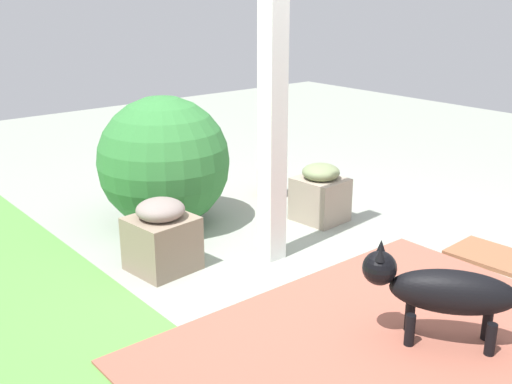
% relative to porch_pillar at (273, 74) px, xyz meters
% --- Properties ---
extents(ground_plane, '(12.00, 12.00, 0.00)m').
position_rel_porch_pillar_xyz_m(ground_plane, '(-0.19, -0.01, -1.23)').
color(ground_plane, '#939A8D').
extents(brick_path, '(1.80, 2.40, 0.02)m').
position_rel_porch_pillar_xyz_m(brick_path, '(-1.29, 0.29, -1.22)').
color(brick_path, '#9E5846').
rests_on(brick_path, ground).
extents(porch_pillar, '(0.14, 0.14, 2.46)m').
position_rel_porch_pillar_xyz_m(porch_pillar, '(0.00, 0.00, 0.00)').
color(porch_pillar, white).
rests_on(porch_pillar, ground).
extents(stone_planter_nearest, '(0.40, 0.36, 0.46)m').
position_rel_porch_pillar_xyz_m(stone_planter_nearest, '(0.29, -0.75, -1.02)').
color(stone_planter_nearest, gray).
rests_on(stone_planter_nearest, ground).
extents(stone_planter_mid, '(0.41, 0.42, 0.48)m').
position_rel_porch_pillar_xyz_m(stone_planter_mid, '(0.31, 0.66, -1.01)').
color(stone_planter_mid, gray).
rests_on(stone_planter_mid, ground).
extents(round_shrub, '(0.99, 0.99, 0.99)m').
position_rel_porch_pillar_xyz_m(round_shrub, '(0.99, 0.22, -0.74)').
color(round_shrub, '#327636').
rests_on(round_shrub, ground).
extents(terracotta_pot_spiky, '(0.24, 0.24, 0.56)m').
position_rel_porch_pillar_xyz_m(terracotta_pot_spiky, '(0.97, -0.84, -0.97)').
color(terracotta_pot_spiky, '#CA6A3F').
rests_on(terracotta_pot_spiky, ground).
extents(dog, '(0.69, 0.58, 0.53)m').
position_rel_porch_pillar_xyz_m(dog, '(-1.35, 0.05, -0.93)').
color(dog, black).
rests_on(dog, ground).
extents(doormat, '(0.63, 0.43, 0.03)m').
position_rel_porch_pillar_xyz_m(doormat, '(-1.01, -1.14, -1.22)').
color(doormat, '#8E5B3C').
rests_on(doormat, ground).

